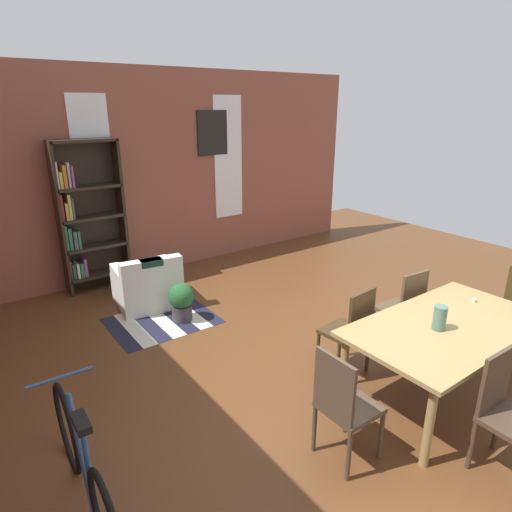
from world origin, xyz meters
name	(u,v)px	position (x,y,z in m)	size (l,w,h in m)	color
ground_plane	(376,396)	(0.00, 0.00, 0.00)	(11.37, 11.37, 0.00)	brown
back_wall_brick	(166,173)	(0.00, 4.43, 1.58)	(7.54, 0.12, 3.17)	brown
window_pane_0	(94,169)	(-1.14, 4.36, 1.74)	(0.55, 0.02, 2.06)	white
window_pane_1	(228,158)	(1.14, 4.36, 1.74)	(0.55, 0.02, 2.06)	white
dining_table	(447,332)	(0.47, -0.33, 0.68)	(1.91, 1.06, 0.76)	#9D834F
vase_on_table	(440,318)	(0.31, -0.33, 0.87)	(0.11, 0.11, 0.22)	#4C7266
tealight_candle_0	(474,300)	(1.10, -0.22, 0.78)	(0.04, 0.04, 0.03)	silver
dining_chair_head_left	(343,403)	(-0.86, -0.33, 0.51)	(0.40, 0.40, 0.95)	#4C3C2E
dining_chair_near_left	(506,411)	(0.04, -1.09, 0.51)	(0.41, 0.41, 0.95)	#473527
dining_chair_far_right	(404,307)	(0.90, 0.42, 0.51)	(0.43, 0.43, 0.95)	brown
dining_chair_far_left	(351,329)	(0.05, 0.42, 0.51)	(0.44, 0.44, 0.95)	#3D2D19
bookshelf_tall	(87,217)	(-1.38, 4.19, 1.10)	(0.91, 0.29, 2.18)	#2D2319
armchair_white	(148,286)	(-0.96, 3.16, 0.28)	(0.89, 0.89, 0.75)	silver
bicycle_second	(84,469)	(-2.57, 0.34, 0.35)	(0.44, 1.70, 0.89)	black
potted_plant_by_shelf	(181,301)	(-0.79, 2.48, 0.27)	(0.32, 0.32, 0.50)	#333338
striped_rug	(162,320)	(-1.02, 2.61, 0.00)	(1.29, 1.02, 0.01)	#1E1E33
framed_picture	(212,133)	(0.84, 4.36, 2.18)	(0.56, 0.03, 0.72)	black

